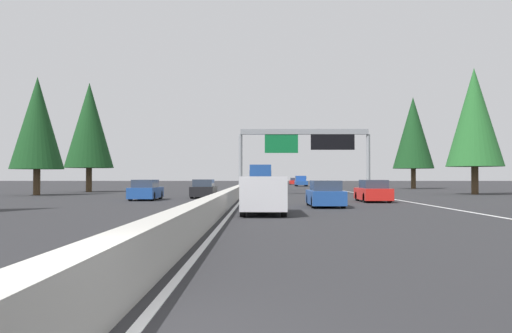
# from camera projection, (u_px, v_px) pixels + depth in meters

# --- Properties ---
(ground_plane) EXTENTS (320.00, 320.00, 0.00)m
(ground_plane) POSITION_uv_depth(u_px,v_px,m) (247.00, 191.00, 65.41)
(ground_plane) COLOR #262628
(median_barrier) EXTENTS (180.00, 0.56, 0.90)m
(median_barrier) POSITION_uv_depth(u_px,v_px,m) (248.00, 185.00, 85.41)
(median_barrier) COLOR #ADAAA3
(median_barrier) RESTS_ON ground
(shoulder_stripe_right) EXTENTS (160.00, 0.16, 0.01)m
(shoulder_stripe_right) POSITION_uv_depth(u_px,v_px,m) (331.00, 189.00, 75.31)
(shoulder_stripe_right) COLOR silver
(shoulder_stripe_right) RESTS_ON ground
(shoulder_stripe_median) EXTENTS (160.00, 0.16, 0.01)m
(shoulder_stripe_median) POSITION_uv_depth(u_px,v_px,m) (251.00, 189.00, 75.40)
(shoulder_stripe_median) COLOR silver
(shoulder_stripe_median) RESTS_ON ground
(sign_gantry_overhead) EXTENTS (0.50, 12.68, 6.27)m
(sign_gantry_overhead) POSITION_uv_depth(u_px,v_px,m) (306.00, 142.00, 52.15)
(sign_gantry_overhead) COLOR gray
(sign_gantry_overhead) RESTS_ON ground
(minivan_mid_left) EXTENTS (5.00, 1.95, 1.69)m
(minivan_mid_left) POSITION_uv_depth(u_px,v_px,m) (263.00, 193.00, 24.26)
(minivan_mid_left) COLOR silver
(minivan_mid_left) RESTS_ON ground
(sedan_distant_a) EXTENTS (4.40, 1.80, 1.47)m
(sedan_distant_a) POSITION_uv_depth(u_px,v_px,m) (325.00, 195.00, 30.17)
(sedan_distant_a) COLOR #1E4793
(sedan_distant_a) RESTS_ON ground
(bus_mid_center) EXTENTS (11.50, 2.55, 3.10)m
(bus_mid_center) POSITION_uv_depth(u_px,v_px,m) (260.00, 177.00, 68.59)
(bus_mid_center) COLOR #1E4793
(bus_mid_center) RESTS_ON ground
(sedan_far_left) EXTENTS (4.40, 1.80, 1.47)m
(sedan_far_left) POSITION_uv_depth(u_px,v_px,m) (294.00, 181.00, 117.39)
(sedan_far_left) COLOR red
(sedan_far_left) RESTS_ON ground
(pickup_near_center) EXTENTS (5.60, 2.00, 1.86)m
(pickup_near_center) POSITION_uv_depth(u_px,v_px,m) (301.00, 181.00, 96.77)
(pickup_near_center) COLOR #1E4793
(pickup_near_center) RESTS_ON ground
(sedan_far_right) EXTENTS (4.40, 1.80, 1.47)m
(sedan_far_right) POSITION_uv_depth(u_px,v_px,m) (373.00, 192.00, 36.34)
(sedan_far_right) COLOR red
(sedan_far_right) RESTS_ON ground
(oncoming_near) EXTENTS (4.40, 1.80, 1.47)m
(oncoming_near) POSITION_uv_depth(u_px,v_px,m) (204.00, 189.00, 43.17)
(oncoming_near) COLOR black
(oncoming_near) RESTS_ON ground
(oncoming_far) EXTENTS (4.40, 1.80, 1.47)m
(oncoming_far) POSITION_uv_depth(u_px,v_px,m) (146.00, 191.00, 39.06)
(oncoming_far) COLOR #1E4793
(oncoming_far) RESTS_ON ground
(conifer_right_near) EXTENTS (5.32, 5.32, 12.08)m
(conifer_right_near) POSITION_uv_depth(u_px,v_px,m) (474.00, 117.00, 51.52)
(conifer_right_near) COLOR #4C3823
(conifer_right_near) RESTS_ON ground
(conifer_right_mid) EXTENTS (5.71, 5.71, 12.98)m
(conifer_right_mid) POSITION_uv_depth(u_px,v_px,m) (413.00, 133.00, 76.51)
(conifer_right_mid) COLOR #4C3823
(conifer_right_mid) RESTS_ON ground
(conifer_left_near) EXTENTS (4.76, 4.76, 10.82)m
(conifer_left_near) POSITION_uv_depth(u_px,v_px,m) (37.00, 123.00, 49.32)
(conifer_left_near) COLOR #4C3823
(conifer_left_near) RESTS_ON ground
(conifer_left_mid) EXTENTS (5.35, 5.35, 12.15)m
(conifer_left_mid) POSITION_uv_depth(u_px,v_px,m) (89.00, 125.00, 60.08)
(conifer_left_mid) COLOR #4C3823
(conifer_left_mid) RESTS_ON ground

